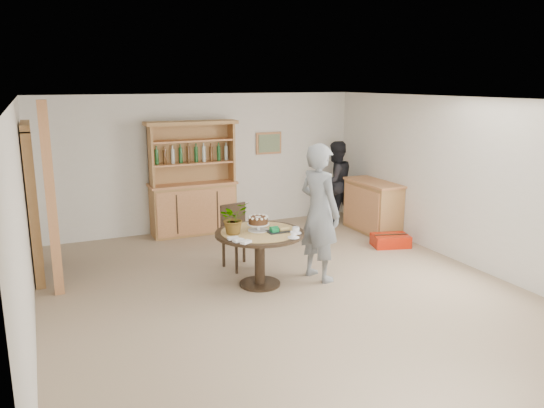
{
  "coord_description": "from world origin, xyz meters",
  "views": [
    {
      "loc": [
        -2.81,
        -5.88,
        2.72
      ],
      "look_at": [
        0.12,
        0.67,
        1.05
      ],
      "focal_mm": 35.0,
      "sensor_mm": 36.0,
      "label": 1
    }
  ],
  "objects": [
    {
      "name": "red_suitcase",
      "position": [
        2.5,
        1.11,
        0.1
      ],
      "size": [
        0.69,
        0.55,
        0.21
      ],
      "rotation": [
        0.0,
        0.0,
        -0.27
      ],
      "color": "red",
      "rests_on": "ground"
    },
    {
      "name": "napkins",
      "position": [
        -0.59,
        0.09,
        0.77
      ],
      "size": [
        0.24,
        0.33,
        0.03
      ],
      "color": "white",
      "rests_on": "dining_table"
    },
    {
      "name": "dining_table",
      "position": [
        -0.18,
        0.41,
        0.6
      ],
      "size": [
        1.2,
        1.2,
        0.76
      ],
      "color": "black",
      "rests_on": "ground"
    },
    {
      "name": "gift_tray",
      "position": [
        0.03,
        0.28,
        0.79
      ],
      "size": [
        0.3,
        0.2,
        0.08
      ],
      "color": "black",
      "rests_on": "dining_table"
    },
    {
      "name": "ground",
      "position": [
        0.0,
        0.0,
        0.0
      ],
      "size": [
        7.0,
        7.0,
        0.0
      ],
      "primitive_type": "plane",
      "color": "tan",
      "rests_on": "ground"
    },
    {
      "name": "birthday_cake",
      "position": [
        -0.18,
        0.46,
        0.88
      ],
      "size": [
        0.3,
        0.3,
        0.2
      ],
      "color": "white",
      "rests_on": "dining_table"
    },
    {
      "name": "sideboard",
      "position": [
        2.74,
        2.0,
        0.47
      ],
      "size": [
        0.54,
        1.26,
        0.94
      ],
      "color": "tan",
      "rests_on": "ground"
    },
    {
      "name": "doorway",
      "position": [
        -2.93,
        2.0,
        1.11
      ],
      "size": [
        0.13,
        1.1,
        2.18
      ],
      "color": "black",
      "rests_on": "ground"
    },
    {
      "name": "flower_vase",
      "position": [
        -0.53,
        0.46,
        0.97
      ],
      "size": [
        0.47,
        0.44,
        0.42
      ],
      "primitive_type": "imported",
      "rotation": [
        0.0,
        0.0,
        0.35
      ],
      "color": "#3F7233",
      "rests_on": "dining_table"
    },
    {
      "name": "room_shell",
      "position": [
        0.0,
        0.01,
        1.74
      ],
      "size": [
        6.04,
        7.04,
        2.52
      ],
      "color": "white",
      "rests_on": "ground"
    },
    {
      "name": "coffee_cup_b",
      "position": [
        0.1,
        -0.04,
        0.79
      ],
      "size": [
        0.15,
        0.15,
        0.08
      ],
      "color": "white",
      "rests_on": "dining_table"
    },
    {
      "name": "adult_person",
      "position": [
        2.5,
        2.95,
        0.79
      ],
      "size": [
        0.85,
        0.71,
        1.59
      ],
      "primitive_type": "imported",
      "rotation": [
        0.0,
        0.0,
        3.3
      ],
      "color": "black",
      "rests_on": "ground"
    },
    {
      "name": "pine_post",
      "position": [
        -2.7,
        1.2,
        1.25
      ],
      "size": [
        0.12,
        0.12,
        2.5
      ],
      "primitive_type": "cube",
      "color": "tan",
      "rests_on": "ground"
    },
    {
      "name": "coffee_cup_a",
      "position": [
        0.22,
        0.13,
        0.8
      ],
      "size": [
        0.15,
        0.15,
        0.09
      ],
      "color": "white",
      "rests_on": "dining_table"
    },
    {
      "name": "teen_boy",
      "position": [
        0.67,
        0.31,
        0.96
      ],
      "size": [
        0.62,
        0.79,
        1.91
      ],
      "primitive_type": "imported",
      "rotation": [
        0.0,
        0.0,
        1.83
      ],
      "color": "slate",
      "rests_on": "ground"
    },
    {
      "name": "hutch",
      "position": [
        -0.3,
        3.24,
        0.69
      ],
      "size": [
        1.62,
        0.54,
        2.04
      ],
      "color": "tan",
      "rests_on": "ground"
    },
    {
      "name": "dining_chair",
      "position": [
        -0.2,
        1.23,
        0.54
      ],
      "size": [
        0.5,
        0.5,
        0.95
      ],
      "rotation": [
        0.0,
        0.0,
        0.2
      ],
      "color": "black",
      "rests_on": "ground"
    }
  ]
}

